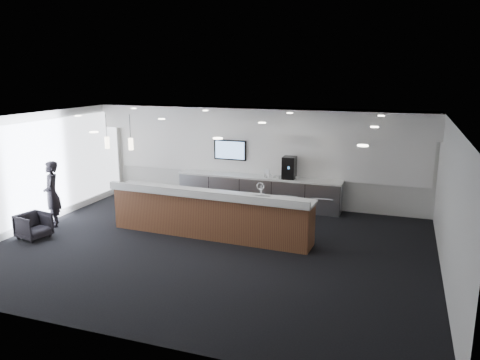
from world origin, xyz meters
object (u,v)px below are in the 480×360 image
(coffee_machine, at_px, (289,168))
(lounge_guest, at_px, (52,194))
(service_counter, at_px, (210,214))
(armchair, at_px, (34,226))

(coffee_machine, xyz_separation_m, lounge_guest, (-5.55, -3.56, -0.40))
(coffee_machine, bearing_deg, service_counter, -114.47)
(service_counter, bearing_deg, coffee_machine, 68.16)
(armchair, xyz_separation_m, lounge_guest, (-0.20, 0.95, 0.56))
(coffee_machine, height_order, armchair, coffee_machine)
(service_counter, xyz_separation_m, coffee_machine, (1.31, 2.91, 0.70))
(service_counter, bearing_deg, lounge_guest, -169.00)
(armchair, relative_size, lounge_guest, 0.39)
(coffee_machine, relative_size, lounge_guest, 0.37)
(coffee_machine, bearing_deg, armchair, -140.16)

